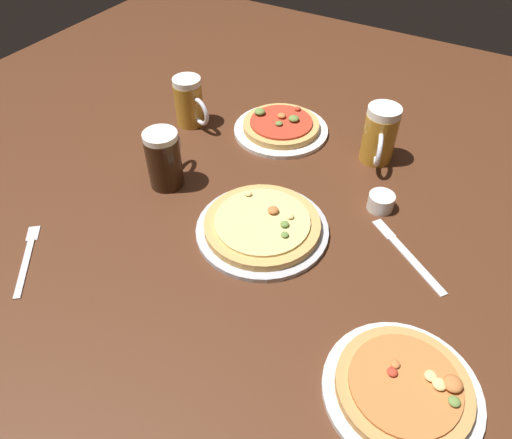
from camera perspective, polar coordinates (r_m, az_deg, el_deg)
ground_plane at (r=1.09m, az=-0.00°, el=-1.32°), size 2.40×2.40×0.03m
pizza_plate_near at (r=0.87m, az=17.16°, el=-18.70°), size 0.26×0.26×0.05m
pizza_plate_far at (r=1.37m, az=2.99°, el=10.95°), size 0.27×0.27×0.05m
pizza_plate_side at (r=1.06m, az=0.76°, el=-0.81°), size 0.30×0.30×0.05m
beer_mug_dark at (r=1.39m, az=-7.93°, el=13.67°), size 0.13×0.08×0.14m
beer_mug_amber at (r=1.27m, az=14.53°, el=9.69°), size 0.09×0.14×0.15m
beer_mug_pale at (r=1.17m, az=-10.85°, el=7.14°), size 0.08×0.14×0.15m
ramekin_butter at (r=1.15m, az=14.66°, el=2.05°), size 0.06×0.06×0.04m
fork_left at (r=1.12m, az=-25.67°, el=-4.10°), size 0.14×0.17×0.01m
knife_right at (r=1.07m, az=17.59°, el=-3.95°), size 0.20×0.15×0.01m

